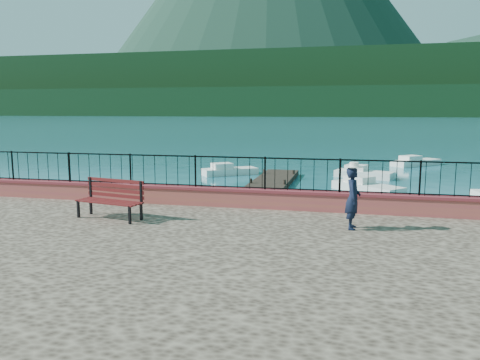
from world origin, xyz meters
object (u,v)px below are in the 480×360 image
at_px(boat_1, 368,184).
at_px(boat_3, 230,169).
at_px(boat_5, 416,160).
at_px(person, 353,198).
at_px(park_bench, 110,207).
at_px(boat_4, 364,171).

relative_size(boat_1, boat_3, 1.08).
xyz_separation_m(boat_1, boat_3, (-8.45, 4.64, 0.00)).
xyz_separation_m(boat_1, boat_5, (3.97, 12.80, 0.00)).
bearing_deg(person, boat_5, -9.45).
height_order(person, boat_3, person).
bearing_deg(park_bench, boat_4, 80.13).
bearing_deg(boat_4, park_bench, -92.01).
bearing_deg(park_bench, person, 15.28).
bearing_deg(boat_1, boat_3, -166.04).
bearing_deg(person, boat_1, -2.54).
relative_size(boat_3, boat_4, 1.01).
height_order(person, boat_4, person).
bearing_deg(boat_3, boat_1, -63.55).
relative_size(park_bench, boat_1, 0.53).
bearing_deg(person, park_bench, 94.65).
bearing_deg(boat_1, park_bench, -76.60).
bearing_deg(boat_4, boat_5, 81.98).
bearing_deg(boat_1, person, -51.07).
height_order(boat_3, boat_4, same).
distance_m(boat_3, boat_5, 14.85).
bearing_deg(park_bench, boat_5, 78.30).
distance_m(park_bench, boat_1, 14.91).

